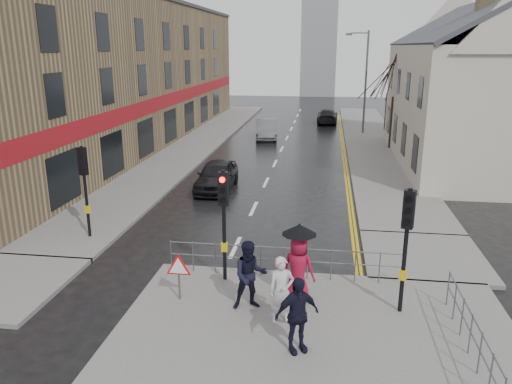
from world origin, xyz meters
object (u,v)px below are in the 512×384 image
(car_parked, at_px, (217,176))
(car_mid, at_px, (266,129))
(pedestrian_b, at_px, (250,275))
(pedestrian_with_umbrella, at_px, (299,261))
(pedestrian_d, at_px, (297,315))
(pedestrian_a, at_px, (281,290))

(car_parked, bearing_deg, car_mid, 86.55)
(pedestrian_b, distance_m, pedestrian_with_umbrella, 1.39)
(pedestrian_b, bearing_deg, pedestrian_with_umbrella, 7.40)
(pedestrian_d, relative_size, car_parked, 0.43)
(pedestrian_b, relative_size, pedestrian_d, 1.03)
(pedestrian_with_umbrella, distance_m, car_parked, 12.08)
(pedestrian_b, distance_m, pedestrian_d, 2.27)
(pedestrian_a, xyz_separation_m, car_parked, (-4.38, 12.24, -0.28))
(pedestrian_a, relative_size, pedestrian_with_umbrella, 0.78)
(pedestrian_d, bearing_deg, pedestrian_with_umbrella, 63.44)
(car_mid, bearing_deg, pedestrian_with_umbrella, -88.64)
(pedestrian_d, bearing_deg, pedestrian_a, 81.51)
(pedestrian_d, bearing_deg, pedestrian_b, 97.55)
(pedestrian_b, height_order, car_parked, pedestrian_b)
(pedestrian_b, xyz_separation_m, pedestrian_with_umbrella, (1.25, 0.56, 0.23))
(pedestrian_a, height_order, pedestrian_with_umbrella, pedestrian_with_umbrella)
(pedestrian_with_umbrella, bearing_deg, car_mid, 98.92)
(car_parked, relative_size, car_mid, 0.95)
(car_mid, bearing_deg, pedestrian_a, -89.76)
(pedestrian_with_umbrella, distance_m, car_mid, 26.13)
(pedestrian_d, bearing_deg, car_parked, 80.56)
(pedestrian_a, bearing_deg, car_parked, 95.00)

